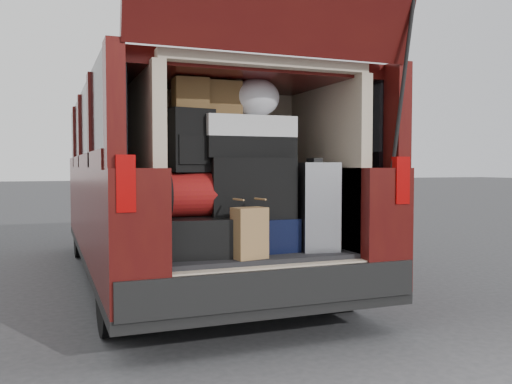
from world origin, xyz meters
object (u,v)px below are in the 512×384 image
Objects in this scene: red_duffel at (192,194)px; black_soft_case at (250,188)px; backpack at (190,141)px; twotone_duffel at (246,137)px; black_hardshell at (194,235)px; navy_hardshell at (257,233)px; kraft_bag at (249,233)px; silver_roller at (314,206)px.

black_soft_case is at bearing -0.45° from red_duffel.
backpack reaches higher than black_soft_case.
backpack is (-0.40, 0.02, 0.31)m from black_soft_case.
backpack is 0.39m from twotone_duffel.
black_hardshell is 0.44m from navy_hardshell.
twotone_duffel is at bearing 61.56° from kraft_bag.
black_soft_case reaches higher than silver_roller.
red_duffel is (-0.01, -0.02, 0.26)m from black_hardshell.
backpack reaches higher than silver_roller.
silver_roller is at bearing -0.98° from black_hardshell.
kraft_bag is at bearing -107.79° from twotone_duffel.
black_hardshell is 1.49× the size of backpack.
kraft_bag reaches higher than navy_hardshell.
navy_hardshell is at bearing -25.27° from twotone_duffel.
twotone_duffel is at bearing 12.42° from black_hardshell.
black_soft_case reaches higher than navy_hardshell.
twotone_duffel reaches higher than black_hardshell.
twotone_duffel is (-0.01, 0.06, 0.34)m from black_soft_case.
twotone_duffel reaches higher than kraft_bag.
red_duffel is 0.70× the size of twotone_duffel.
black_soft_case is at bearing 177.89° from silver_roller.
silver_roller is at bearing 9.42° from kraft_bag.
black_soft_case is 0.51m from backpack.
red_duffel is at bearing -122.89° from black_hardshell.
twotone_duffel is (0.11, 0.36, 0.60)m from kraft_bag.
red_duffel is (-0.82, 0.10, 0.09)m from silver_roller.
silver_roller is 0.65m from twotone_duffel.
silver_roller is (0.37, -0.12, 0.18)m from navy_hardshell.
black_soft_case is (-0.43, 0.09, 0.12)m from silver_roller.
navy_hardshell is 1.25× the size of backpack.
red_duffel is at bearing 179.15° from navy_hardshell.
navy_hardshell is at bearing -10.21° from backpack.
red_duffel is 0.54m from twotone_duffel.
black_hardshell is 0.83m from silver_roller.
red_duffel is (-0.27, 0.31, 0.23)m from kraft_bag.
red_duffel is 1.08× the size of backpack.
navy_hardshell is 0.53m from red_duffel.
kraft_bag is 0.72× the size of red_duffel.
black_hardshell is 0.97× the size of twotone_duffel.
navy_hardshell is 0.43m from silver_roller.
kraft_bag is at bearing -121.68° from navy_hardshell.
twotone_duffel is at bearing 171.06° from silver_roller.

